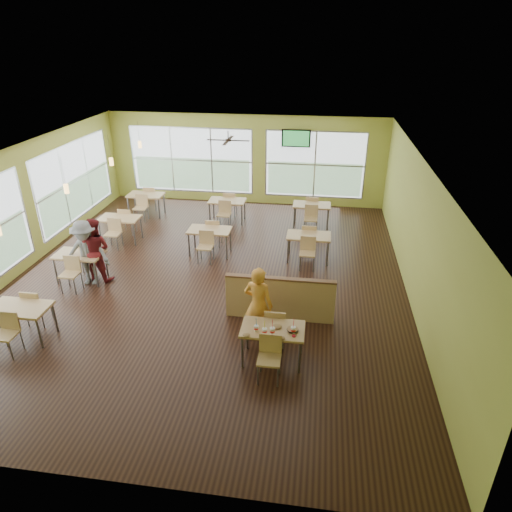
# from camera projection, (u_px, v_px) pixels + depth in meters

# --- Properties ---
(room) EXTENTS (12.00, 12.04, 3.20)m
(room) POSITION_uv_depth(u_px,v_px,m) (206.00, 222.00, 11.14)
(room) COLOR black
(room) RESTS_ON ground
(window_bays) EXTENTS (9.24, 10.24, 2.38)m
(window_bays) POSITION_uv_depth(u_px,v_px,m) (147.00, 184.00, 14.27)
(window_bays) COLOR white
(window_bays) RESTS_ON room
(main_table) EXTENTS (1.22, 1.52, 0.87)m
(main_table) POSITION_uv_depth(u_px,v_px,m) (273.00, 333.00, 8.66)
(main_table) COLOR tan
(main_table) RESTS_ON floor
(half_wall_divider) EXTENTS (2.40, 0.14, 1.04)m
(half_wall_divider) POSITION_uv_depth(u_px,v_px,m) (280.00, 298.00, 9.99)
(half_wall_divider) COLOR tan
(half_wall_divider) RESTS_ON floor
(dining_tables) EXTENTS (6.92, 8.72, 0.87)m
(dining_tables) POSITION_uv_depth(u_px,v_px,m) (186.00, 229.00, 13.23)
(dining_tables) COLOR tan
(dining_tables) RESTS_ON floor
(pendant_lights) EXTENTS (0.11, 7.31, 0.86)m
(pendant_lights) POSITION_uv_depth(u_px,v_px,m) (90.00, 175.00, 11.77)
(pendant_lights) COLOR #2D2119
(pendant_lights) RESTS_ON ceiling
(ceiling_fan) EXTENTS (1.25, 1.25, 0.29)m
(ceiling_fan) POSITION_uv_depth(u_px,v_px,m) (228.00, 140.00, 13.21)
(ceiling_fan) COLOR #2D2119
(ceiling_fan) RESTS_ON ceiling
(tv_backwall) EXTENTS (1.00, 0.07, 0.60)m
(tv_backwall) POSITION_uv_depth(u_px,v_px,m) (296.00, 138.00, 15.77)
(tv_backwall) COLOR black
(tv_backwall) RESTS_ON wall_back
(man_plaid) EXTENTS (0.70, 0.54, 1.69)m
(man_plaid) POSITION_uv_depth(u_px,v_px,m) (258.00, 305.00, 9.16)
(man_plaid) COLOR orange
(man_plaid) RESTS_ON floor
(patron_maroon) EXTENTS (0.87, 0.70, 1.67)m
(patron_maroon) POSITION_uv_depth(u_px,v_px,m) (95.00, 250.00, 11.49)
(patron_maroon) COLOR maroon
(patron_maroon) RESTS_ON floor
(patron_grey) EXTENTS (1.16, 0.75, 1.70)m
(patron_grey) POSITION_uv_depth(u_px,v_px,m) (86.00, 253.00, 11.29)
(patron_grey) COLOR slate
(patron_grey) RESTS_ON floor
(cup_blue) EXTENTS (0.09, 0.09, 0.33)m
(cup_blue) POSITION_uv_depth(u_px,v_px,m) (256.00, 328.00, 8.49)
(cup_blue) COLOR white
(cup_blue) RESTS_ON main_table
(cup_yellow) EXTENTS (0.09, 0.09, 0.34)m
(cup_yellow) POSITION_uv_depth(u_px,v_px,m) (265.00, 331.00, 8.40)
(cup_yellow) COLOR white
(cup_yellow) RESTS_ON main_table
(cup_red_near) EXTENTS (0.10, 0.10, 0.37)m
(cup_red_near) POSITION_uv_depth(u_px,v_px,m) (272.00, 331.00, 8.40)
(cup_red_near) COLOR white
(cup_red_near) RESTS_ON main_table
(cup_red_far) EXTENTS (0.10, 0.10, 0.36)m
(cup_red_far) POSITION_uv_depth(u_px,v_px,m) (293.00, 330.00, 8.44)
(cup_red_far) COLOR white
(cup_red_far) RESTS_ON main_table
(food_basket) EXTENTS (0.22, 0.22, 0.05)m
(food_basket) POSITION_uv_depth(u_px,v_px,m) (293.00, 330.00, 8.51)
(food_basket) COLOR black
(food_basket) RESTS_ON main_table
(ketchup_cup) EXTENTS (0.06, 0.06, 0.03)m
(ketchup_cup) POSITION_uv_depth(u_px,v_px,m) (294.00, 336.00, 8.36)
(ketchup_cup) COLOR #B31526
(ketchup_cup) RESTS_ON main_table
(wrapper_left) EXTENTS (0.17, 0.16, 0.03)m
(wrapper_left) POSITION_uv_depth(u_px,v_px,m) (246.00, 335.00, 8.39)
(wrapper_left) COLOR #A67850
(wrapper_left) RESTS_ON main_table
(wrapper_mid) EXTENTS (0.20, 0.18, 0.05)m
(wrapper_mid) POSITION_uv_depth(u_px,v_px,m) (277.00, 326.00, 8.62)
(wrapper_mid) COLOR #A67850
(wrapper_mid) RESTS_ON main_table
(wrapper_right) EXTENTS (0.17, 0.16, 0.03)m
(wrapper_right) POSITION_uv_depth(u_px,v_px,m) (282.00, 338.00, 8.31)
(wrapper_right) COLOR #A67850
(wrapper_right) RESTS_ON main_table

